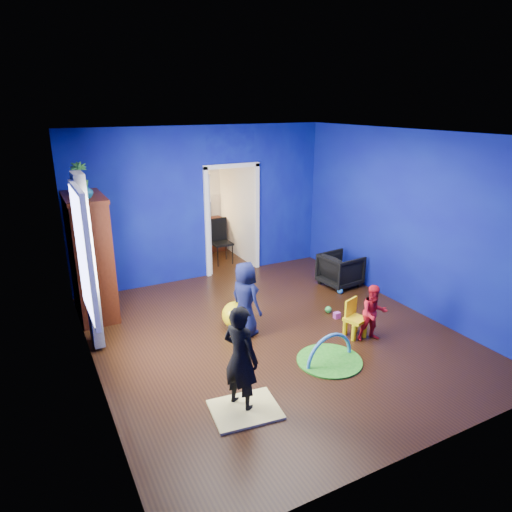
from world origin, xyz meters
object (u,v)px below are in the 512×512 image
child_navy (245,299)px  folding_chair (222,242)px  tv_armoire (90,257)px  toddler_red (374,313)px  hopper_ball (235,315)px  vase (85,191)px  study_desk (205,235)px  kid_chair (355,320)px  armchair (341,270)px  crt_tv (93,254)px  child_black (241,358)px  play_mat (329,360)px

child_navy → folding_chair: child_navy is taller
child_navy → tv_armoire: bearing=30.9°
toddler_red → hopper_ball: toddler_red is taller
toddler_red → vase: 4.51m
toddler_red → study_desk: size_ratio=0.96×
tv_armoire → kid_chair: tv_armoire is taller
armchair → vase: vase is taller
crt_tv → child_black: bearing=-72.7°
study_desk → hopper_ball: bearing=-104.8°
child_black → vase: 3.46m
child_navy → study_desk: 4.14m
hopper_ball → kid_chair: (1.45, -1.07, 0.04)m
child_navy → crt_tv: 2.56m
study_desk → folding_chair: folding_chair is taller
toddler_red → study_desk: (-0.60, 5.04, -0.05)m
kid_chair → toddler_red: bearing=-71.5°
child_black → child_navy: 1.73m
armchair → tv_armoire: 4.42m
tv_armoire → kid_chair: bearing=-38.0°
crt_tv → hopper_ball: bearing=-39.9°
play_mat → armchair: bearing=49.8°
crt_tv → study_desk: crt_tv is taller
toddler_red → hopper_ball: size_ratio=2.05×
vase → tv_armoire: 1.14m
folding_chair → toddler_red: bearing=-81.6°
vase → play_mat: size_ratio=0.27×
vase → child_navy: bearing=-37.6°
armchair → play_mat: 2.76m
crt_tv → tv_armoire: bearing=180.0°
play_mat → study_desk: (0.30, 5.24, 0.36)m
study_desk → child_black: bearing=-107.6°
kid_chair → folding_chair: folding_chair is taller
child_black → hopper_ball: bearing=-48.1°
toddler_red → child_navy: bearing=162.9°
kid_chair → child_black: bearing=179.5°
tv_armoire → folding_chair: (2.81, 1.33, -0.52)m
tv_armoire → vase: bearing=-90.0°
armchair → child_black: size_ratio=0.54×
play_mat → folding_chair: (0.30, 4.28, 0.45)m
child_navy → play_mat: bearing=-168.2°
child_black → study_desk: size_ratio=1.42×
child_navy → vase: 2.80m
hopper_ball → armchair: bearing=14.2°
vase → study_desk: bearing=42.6°
play_mat → toddler_red: bearing=12.8°
tv_armoire → crt_tv: (0.04, 0.00, 0.04)m
toddler_red → folding_chair: bearing=114.6°
armchair → kid_chair: armchair is taller
armchair → hopper_ball: (-2.47, -0.62, -0.10)m
child_navy → crt_tv: (-1.82, 1.73, 0.46)m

